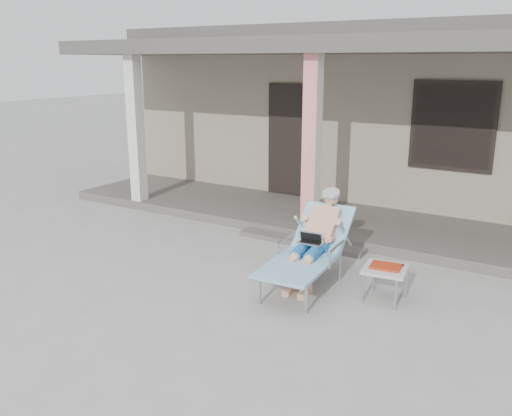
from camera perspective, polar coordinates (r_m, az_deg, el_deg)
The scene contains 7 objects.
ground at distance 6.67m, azimuth -2.59°, elevation -8.25°, with size 60.00×60.00×0.00m, color #9E9E99.
house at distance 12.10m, azimuth 15.04°, elevation 10.06°, with size 10.40×5.40×3.30m.
porch_deck at distance 9.14m, azimuth 7.97°, elevation -1.31°, with size 10.00×2.00×0.15m, color #605B56.
porch_overhang at distance 8.71m, azimuth 8.50°, elevation 15.96°, with size 10.00×2.30×2.85m.
porch_step at distance 8.15m, azimuth 4.70°, elevation -3.55°, with size 2.00×0.30×0.07m, color #605B56.
lounger at distance 6.58m, azimuth 5.96°, elevation -2.10°, with size 0.76×1.79×1.14m.
side_table at distance 6.34m, azimuth 13.46°, elevation -6.43°, with size 0.53×0.53×0.43m.
Camera 1 is at (3.44, -5.06, 2.67)m, focal length 38.00 mm.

